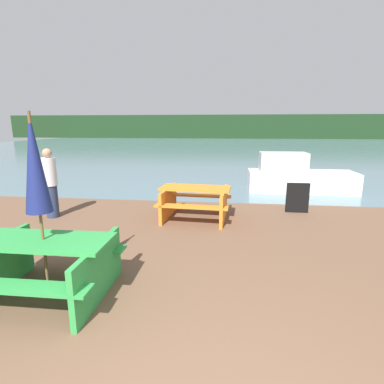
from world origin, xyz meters
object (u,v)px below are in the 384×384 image
(picnic_table_orange, at_px, (195,200))
(boat, at_px, (297,177))
(picnic_table_green, at_px, (46,262))
(signboard, at_px, (297,198))
(umbrella_navy, at_px, (35,164))
(person, at_px, (50,183))

(picnic_table_orange, distance_m, boat, 4.56)
(picnic_table_green, height_order, signboard, picnic_table_green)
(umbrella_navy, relative_size, person, 1.41)
(umbrella_navy, xyz_separation_m, signboard, (4.02, 4.29, -1.32))
(picnic_table_green, xyz_separation_m, signboard, (4.02, 4.29, -0.08))
(signboard, bearing_deg, umbrella_navy, -133.14)
(boat, distance_m, person, 7.42)
(picnic_table_green, distance_m, person, 3.71)
(picnic_table_orange, height_order, signboard, picnic_table_orange)
(picnic_table_orange, distance_m, person, 3.43)
(picnic_table_orange, height_order, person, person)
(picnic_table_green, xyz_separation_m, umbrella_navy, (0.00, 0.00, 1.24))
(umbrella_navy, relative_size, signboard, 3.08)
(picnic_table_orange, xyz_separation_m, person, (-3.40, -0.29, 0.37))
(umbrella_navy, bearing_deg, signboard, 46.86)
(picnic_table_orange, bearing_deg, signboard, 18.03)
(picnic_table_orange, distance_m, signboard, 2.62)
(person, relative_size, signboard, 2.18)
(boat, bearing_deg, picnic_table_green, -123.54)
(person, height_order, signboard, person)
(umbrella_navy, relative_size, boat, 0.67)
(picnic_table_green, bearing_deg, umbrella_navy, 0.00)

